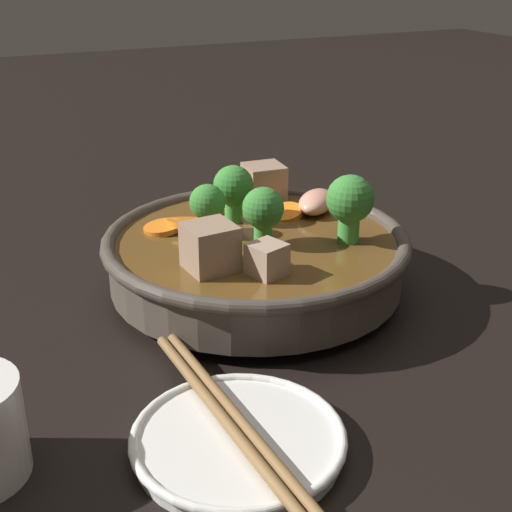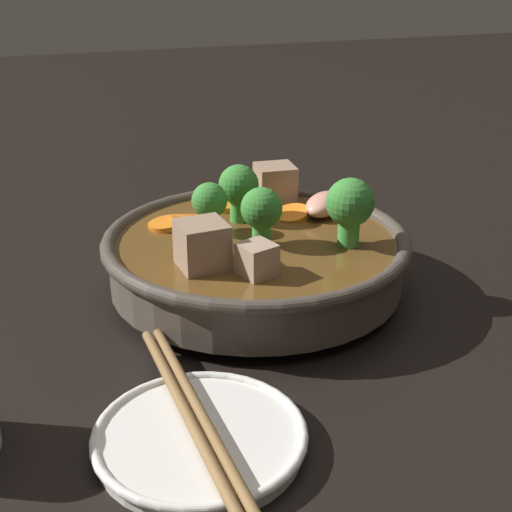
# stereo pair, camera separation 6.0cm
# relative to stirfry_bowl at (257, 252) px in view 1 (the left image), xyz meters

# --- Properties ---
(ground_plane) EXTENTS (3.00, 3.00, 0.00)m
(ground_plane) POSITION_rel_stirfry_bowl_xyz_m (0.00, 0.00, -0.04)
(ground_plane) COLOR black
(stirfry_bowl) EXTENTS (0.26, 0.26, 0.11)m
(stirfry_bowl) POSITION_rel_stirfry_bowl_xyz_m (0.00, 0.00, 0.00)
(stirfry_bowl) COLOR #51473D
(stirfry_bowl) RESTS_ON ground_plane
(side_saucer) EXTENTS (0.13, 0.13, 0.01)m
(side_saucer) POSITION_rel_stirfry_bowl_xyz_m (0.10, 0.19, -0.03)
(side_saucer) COLOR white
(side_saucer) RESTS_ON ground_plane
(chopsticks_pair) EXTENTS (0.02, 0.23, 0.01)m
(chopsticks_pair) POSITION_rel_stirfry_bowl_xyz_m (0.10, 0.19, -0.02)
(chopsticks_pair) COLOR olive
(chopsticks_pair) RESTS_ON side_saucer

